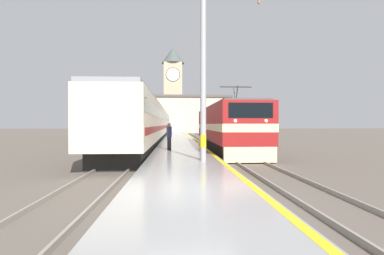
{
  "coord_description": "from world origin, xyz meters",
  "views": [
    {
      "loc": [
        -0.42,
        -7.68,
        2.07
      ],
      "look_at": [
        1.62,
        28.64,
        1.66
      ],
      "focal_mm": 28.0,
      "sensor_mm": 36.0,
      "label": 1
    }
  ],
  "objects_px": {
    "locomotive_train": "(226,128)",
    "clock_tower": "(173,86)",
    "catenary_mast": "(205,68)",
    "person_on_platform": "(169,136)",
    "passenger_train": "(154,124)"
  },
  "relations": [
    {
      "from": "locomotive_train",
      "to": "person_on_platform",
      "type": "xyz_separation_m",
      "value": [
        -4.24,
        -3.34,
        -0.47
      ]
    },
    {
      "from": "passenger_train",
      "to": "clock_tower",
      "type": "height_order",
      "value": "clock_tower"
    },
    {
      "from": "passenger_train",
      "to": "catenary_mast",
      "type": "relative_size",
      "value": 6.17
    },
    {
      "from": "clock_tower",
      "to": "catenary_mast",
      "type": "bearing_deg",
      "value": -88.32
    },
    {
      "from": "locomotive_train",
      "to": "clock_tower",
      "type": "height_order",
      "value": "clock_tower"
    },
    {
      "from": "locomotive_train",
      "to": "person_on_platform",
      "type": "relative_size",
      "value": 8.75
    },
    {
      "from": "catenary_mast",
      "to": "clock_tower",
      "type": "relative_size",
      "value": 0.38
    },
    {
      "from": "locomotive_train",
      "to": "catenary_mast",
      "type": "distance_m",
      "value": 9.79
    },
    {
      "from": "passenger_train",
      "to": "person_on_platform",
      "type": "xyz_separation_m",
      "value": [
        2.32,
        -18.61,
        -0.8
      ]
    },
    {
      "from": "clock_tower",
      "to": "person_on_platform",
      "type": "bearing_deg",
      "value": -89.83
    },
    {
      "from": "catenary_mast",
      "to": "person_on_platform",
      "type": "distance_m",
      "value": 6.82
    },
    {
      "from": "person_on_platform",
      "to": "clock_tower",
      "type": "bearing_deg",
      "value": 90.17
    },
    {
      "from": "catenary_mast",
      "to": "locomotive_train",
      "type": "bearing_deg",
      "value": 74.65
    },
    {
      "from": "person_on_platform",
      "to": "clock_tower",
      "type": "distance_m",
      "value": 61.56
    },
    {
      "from": "passenger_train",
      "to": "clock_tower",
      "type": "relative_size",
      "value": 2.32
    }
  ]
}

